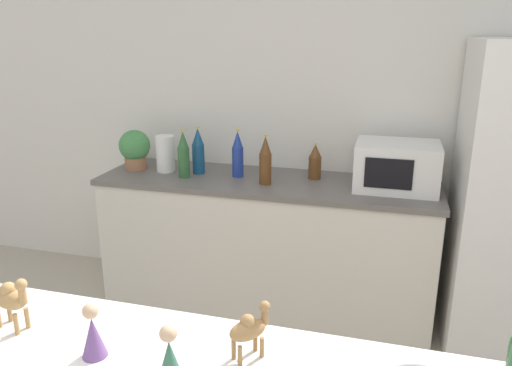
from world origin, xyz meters
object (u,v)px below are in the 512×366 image
paper_towel_roll (165,154)px  back_bottle_4 (315,162)px  camel_figurine_second (249,328)px  camel_figurine (11,298)px  back_bottle_1 (198,151)px  back_bottle_2 (265,161)px  back_bottle_0 (238,154)px  potted_plant (135,148)px  wise_man_figurine_crimson (170,358)px  back_bottle_3 (184,155)px  microwave (397,166)px  wise_man_figurine_purple (93,334)px

paper_towel_roll → back_bottle_4: bearing=5.3°
paper_towel_roll → camel_figurine_second: size_ratio=1.67×
camel_figurine → camel_figurine_second: 0.66m
paper_towel_roll → back_bottle_1: size_ratio=0.78×
back_bottle_2 → back_bottle_0: bearing=152.7°
back_bottle_1 → camel_figurine_second: bearing=-64.9°
back_bottle_0 → back_bottle_2: size_ratio=1.00×
camel_figurine_second → potted_plant: bearing=125.3°
back_bottle_4 → back_bottle_1: bearing=-174.2°
paper_towel_roll → wise_man_figurine_crimson: size_ratio=1.59×
back_bottle_3 → camel_figurine: back_bottle_3 is taller
potted_plant → wise_man_figurine_crimson: (1.21, -2.07, 0.05)m
paper_towel_roll → camel_figurine: size_ratio=1.48×
back_bottle_2 → back_bottle_4: bearing=35.2°
back_bottle_1 → camel_figurine: (0.25, -1.99, 0.07)m
camel_figurine_second → paper_towel_roll: bearing=120.6°
potted_plant → microwave: (1.71, 0.01, -0.00)m
back_bottle_0 → back_bottle_1: size_ratio=0.99×
potted_plant → back_bottle_0: 0.73m
paper_towel_roll → back_bottle_0: (0.50, 0.01, 0.03)m
back_bottle_2 → microwave: bearing=8.3°
back_bottle_4 → wise_man_figurine_crimson: (-0.00, -2.16, 0.08)m
camel_figurine_second → wise_man_figurine_purple: (-0.38, -0.10, -0.02)m
paper_towel_roll → camel_figurine: bearing=-76.3°
wise_man_figurine_crimson → wise_man_figurine_purple: wise_man_figurine_crimson is taller
back_bottle_1 → back_bottle_0: bearing=-1.8°
back_bottle_2 → back_bottle_4: back_bottle_2 is taller
back_bottle_2 → wise_man_figurine_purple: size_ratio=2.07×
back_bottle_2 → wise_man_figurine_crimson: (0.27, -1.96, 0.04)m
back_bottle_3 → wise_man_figurine_purple: bearing=-73.0°
back_bottle_3 → back_bottle_4: 0.84m
back_bottle_0 → back_bottle_2: (0.21, -0.11, -0.00)m
paper_towel_roll → back_bottle_0: back_bottle_0 is taller
paper_towel_roll → back_bottle_0: 0.51m
potted_plant → back_bottle_2: 0.95m
back_bottle_1 → back_bottle_3: 0.13m
back_bottle_1 → potted_plant: bearing=-178.3°
wise_man_figurine_purple → paper_towel_roll: bearing=110.6°
back_bottle_2 → wise_man_figurine_purple: bearing=-88.6°
back_bottle_1 → wise_man_figurine_purple: (0.53, -2.04, 0.04)m
back_bottle_3 → wise_man_figurine_crimson: bearing=-67.5°
back_bottle_1 → back_bottle_3: (-0.06, -0.11, -0.00)m
paper_towel_roll → camel_figurine_second: bearing=-59.4°
potted_plant → camel_figurine_second: size_ratio=1.86×
microwave → back_bottle_1: bearing=179.8°
potted_plant → back_bottle_3: bearing=-14.0°
wise_man_figurine_crimson → back_bottle_2: bearing=97.9°
back_bottle_2 → back_bottle_4: (0.28, 0.19, -0.04)m
paper_towel_roll → wise_man_figurine_purple: 2.17m
microwave → back_bottle_3: back_bottle_3 is taller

